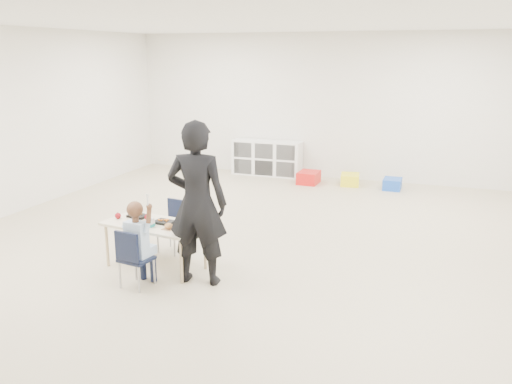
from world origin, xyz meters
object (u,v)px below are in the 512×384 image
(cubby_shelf, at_px, (267,158))
(child, at_px, (135,241))
(table, at_px, (156,245))
(adult, at_px, (197,203))
(chair_near, at_px, (136,258))

(cubby_shelf, bearing_deg, child, -85.36)
(table, relative_size, adult, 0.70)
(chair_near, xyz_separation_m, adult, (0.56, 0.33, 0.56))
(chair_near, bearing_deg, table, 106.35)
(table, bearing_deg, child, -73.65)
(child, relative_size, adult, 0.58)
(cubby_shelf, relative_size, adult, 0.80)
(child, height_order, cubby_shelf, child)
(child, bearing_deg, adult, 38.91)
(table, height_order, cubby_shelf, cubby_shelf)
(table, relative_size, cubby_shelf, 0.88)
(child, distance_m, adult, 0.75)
(chair_near, xyz_separation_m, cubby_shelf, (-0.46, 5.61, 0.03))
(cubby_shelf, xyz_separation_m, adult, (1.02, -5.28, 0.53))
(table, height_order, chair_near, chair_near)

